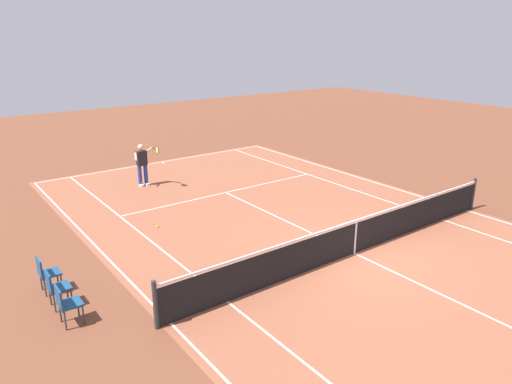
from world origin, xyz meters
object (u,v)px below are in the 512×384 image
Objects in this scene: tennis_ball at (157,226)px; spectator_chair_1 at (55,286)px; tennis_net at (355,237)px; spectator_chair_2 at (46,272)px; spectator_chair_0 at (66,302)px; tennis_player_near at (142,163)px.

spectator_chair_1 is (-2.83, 3.67, 0.49)m from tennis_ball.
tennis_net is at bearing -143.88° from tennis_ball.
tennis_net is 7.72m from spectator_chair_2.
spectator_chair_2 is (0.80, 0.00, 0.00)m from spectator_chair_1.
spectator_chair_1 is 0.80m from spectator_chair_2.
tennis_net is 177.27× the size of tennis_ball.
spectator_chair_0 and spectator_chair_2 have the same top height.
spectator_chair_1 and spectator_chair_2 have the same top height.
spectator_chair_2 is at bearing 118.96° from tennis_ball.
spectator_chair_0 is at bearing 134.62° from tennis_ball.
tennis_net is at bearing -99.49° from spectator_chair_0.
spectator_chair_0 is 1.59m from spectator_chair_2.
tennis_player_near is 8.07m from spectator_chair_2.
spectator_chair_0 is (-3.63, 3.67, 0.49)m from tennis_ball.
tennis_net is 6.89× the size of tennis_player_near.
tennis_player_near is at bearing -39.23° from spectator_chair_2.
spectator_chair_2 is (-6.24, 5.10, -0.41)m from tennis_player_near.
spectator_chair_1 reaches higher than tennis_ball.
tennis_net reaches higher than spectator_chair_0.
tennis_ball is at bearing -61.04° from spectator_chair_2.
tennis_net is at bearing -166.91° from tennis_player_near.
tennis_ball is at bearing 36.12° from tennis_net.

